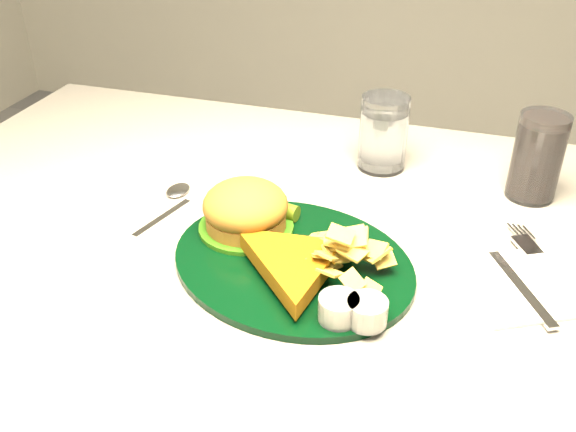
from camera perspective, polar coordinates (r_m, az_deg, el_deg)
name	(u,v)px	position (r m, az deg, el deg)	size (l,w,h in m)	color
table	(287,422)	(1.10, -0.13, -17.88)	(1.20, 0.80, 0.75)	gray
dinner_plate	(292,242)	(0.77, 0.40, -2.32)	(0.31, 0.26, 0.07)	black
water_glass	(383,133)	(1.00, 8.48, 7.31)	(0.07, 0.07, 0.12)	silver
cola_glass	(537,157)	(0.97, 21.29, 4.91)	(0.07, 0.07, 0.13)	black
fork_napkin	(521,282)	(0.80, 20.02, -5.57)	(0.14, 0.19, 0.01)	silver
spoon	(162,216)	(0.89, -11.13, -0.03)	(0.04, 0.15, 0.01)	white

